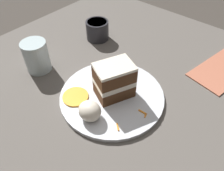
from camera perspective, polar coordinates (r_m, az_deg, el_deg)
The scene contains 10 objects.
ground_plane at distance 0.72m, azimuth 1.21°, elevation -1.19°, with size 6.00×6.00×0.00m, color #38332D.
dining_table at distance 0.71m, azimuth 1.23°, elevation -0.14°, with size 1.06×1.07×0.04m, color #56514C.
plate at distance 0.64m, azimuth 0.00°, elevation -2.70°, with size 0.30×0.30×0.01m, color silver.
cake_slice at distance 0.60m, azimuth 0.57°, elevation 1.34°, with size 0.11×0.12×0.11m.
cream_dollop at distance 0.57m, azimuth -5.85°, elevation -6.61°, with size 0.06×0.06×0.05m, color silver.
orange_garnish at distance 0.64m, azimuth -9.53°, elevation -2.88°, with size 0.08×0.08×0.00m, color orange.
carrot_shreds_scatter at distance 0.59m, azimuth 3.55°, elevation -7.80°, with size 0.16×0.09×0.00m.
drinking_glass at distance 0.75m, azimuth -18.98°, elevation 6.77°, with size 0.08×0.08×0.10m.
coffee_mug at distance 0.87m, azimuth -3.85°, elevation 14.41°, with size 0.09×0.09×0.07m.
menu_card at distance 0.83m, azimuth 27.29°, elevation 4.08°, with size 0.12×0.26×0.00m, color #B2664C.
Camera 1 is at (0.31, -0.39, 0.52)m, focal length 35.00 mm.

